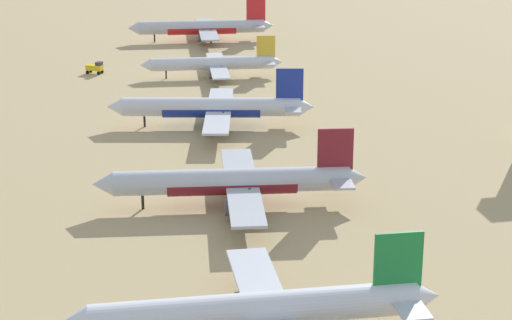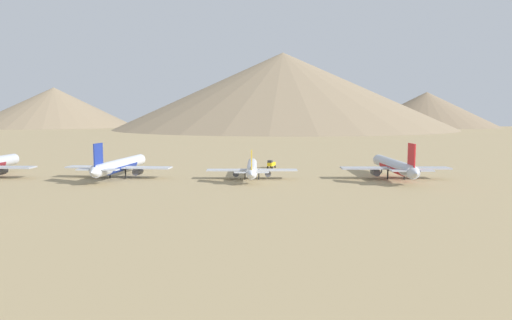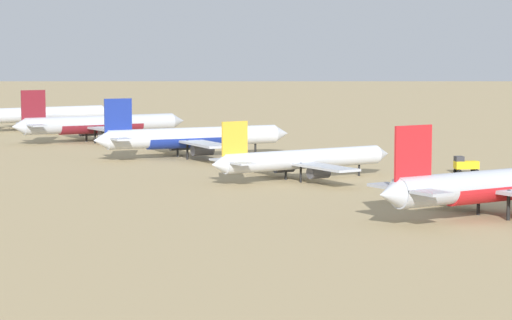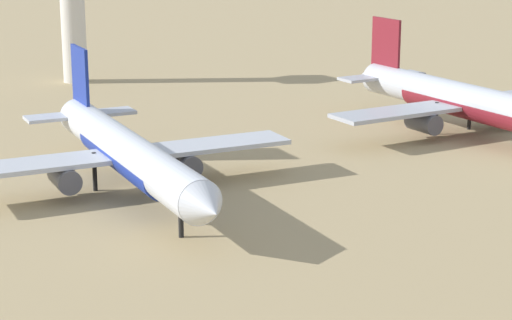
{
  "view_description": "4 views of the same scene",
  "coord_description": "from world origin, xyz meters",
  "px_view_note": "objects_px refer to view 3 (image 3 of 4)",
  "views": [
    {
      "loc": [
        33.71,
        226.26,
        68.48
      ],
      "look_at": [
        -1.11,
        44.88,
        6.04
      ],
      "focal_mm": 65.19,
      "sensor_mm": 36.0,
      "label": 1
    },
    {
      "loc": [
        -188.61,
        -40.55,
        25.77
      ],
      "look_at": [
        4.36,
        -57.09,
        6.51
      ],
      "focal_mm": 32.11,
      "sensor_mm": 36.0,
      "label": 2
    },
    {
      "loc": [
        -144.54,
        -221.82,
        26.25
      ],
      "look_at": [
        -11.4,
        -44.67,
        3.75
      ],
      "focal_mm": 73.67,
      "sensor_mm": 36.0,
      "label": 3
    },
    {
      "loc": [
        99.18,
        -54.56,
        33.54
      ],
      "look_at": [
        10.32,
        11.61,
        4.09
      ],
      "focal_mm": 66.7,
      "sensor_mm": 36.0,
      "label": 4
    }
  ],
  "objects_px": {
    "parked_jet_0": "(506,185)",
    "parked_jet_3": "(99,124)",
    "parked_jet_1": "(302,160)",
    "parked_jet_2": "(192,138)",
    "parked_jet_4": "(37,115)",
    "service_truck": "(465,164)"
  },
  "relations": [
    {
      "from": "parked_jet_0",
      "to": "parked_jet_3",
      "type": "xyz_separation_m",
      "value": [
        16.4,
        166.71,
        0.11
      ]
    },
    {
      "from": "parked_jet_0",
      "to": "parked_jet_4",
      "type": "bearing_deg",
      "value": 84.37
    },
    {
      "from": "parked_jet_1",
      "to": "parked_jet_3",
      "type": "relative_size",
      "value": 0.81
    },
    {
      "from": "parked_jet_1",
      "to": "parked_jet_2",
      "type": "distance_m",
      "value": 54.09
    },
    {
      "from": "parked_jet_4",
      "to": "service_truck",
      "type": "relative_size",
      "value": 9.76
    },
    {
      "from": "parked_jet_0",
      "to": "parked_jet_4",
      "type": "height_order",
      "value": "parked_jet_4"
    },
    {
      "from": "parked_jet_0",
      "to": "parked_jet_1",
      "type": "relative_size",
      "value": 1.2
    },
    {
      "from": "parked_jet_2",
      "to": "service_truck",
      "type": "bearing_deg",
      "value": -66.7
    },
    {
      "from": "parked_jet_1",
      "to": "service_truck",
      "type": "height_order",
      "value": "parked_jet_1"
    },
    {
      "from": "parked_jet_0",
      "to": "parked_jet_4",
      "type": "distance_m",
      "value": 221.93
    },
    {
      "from": "parked_jet_0",
      "to": "parked_jet_2",
      "type": "xyz_separation_m",
      "value": [
        12.42,
        110.6,
        -0.05
      ]
    },
    {
      "from": "parked_jet_0",
      "to": "service_truck",
      "type": "xyz_separation_m",
      "value": [
        40.67,
        45.01,
        -3.08
      ]
    },
    {
      "from": "parked_jet_2",
      "to": "service_truck",
      "type": "xyz_separation_m",
      "value": [
        28.25,
        -65.6,
        -3.03
      ]
    },
    {
      "from": "parked_jet_2",
      "to": "parked_jet_4",
      "type": "distance_m",
      "value": 110.65
    },
    {
      "from": "parked_jet_2",
      "to": "service_truck",
      "type": "distance_m",
      "value": 71.48
    },
    {
      "from": "parked_jet_1",
      "to": "parked_jet_2",
      "type": "bearing_deg",
      "value": 81.34
    },
    {
      "from": "parked_jet_4",
      "to": "parked_jet_1",
      "type": "bearing_deg",
      "value": -96.11
    },
    {
      "from": "parked_jet_4",
      "to": "service_truck",
      "type": "height_order",
      "value": "parked_jet_4"
    },
    {
      "from": "parked_jet_3",
      "to": "service_truck",
      "type": "bearing_deg",
      "value": -78.72
    },
    {
      "from": "parked_jet_0",
      "to": "parked_jet_2",
      "type": "bearing_deg",
      "value": 83.59
    },
    {
      "from": "service_truck",
      "to": "parked_jet_4",
      "type": "bearing_deg",
      "value": 96.13
    },
    {
      "from": "parked_jet_2",
      "to": "service_truck",
      "type": "relative_size",
      "value": 9.28
    }
  ]
}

